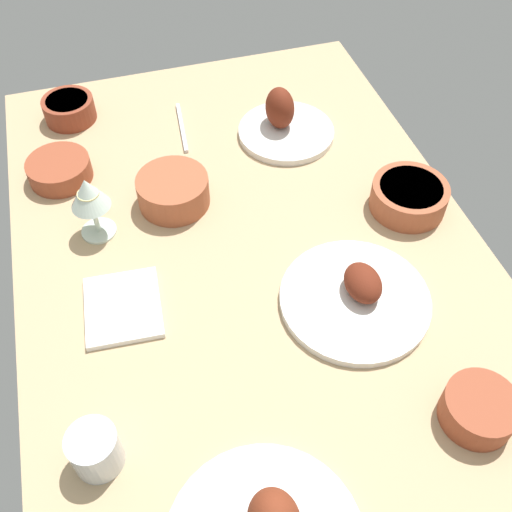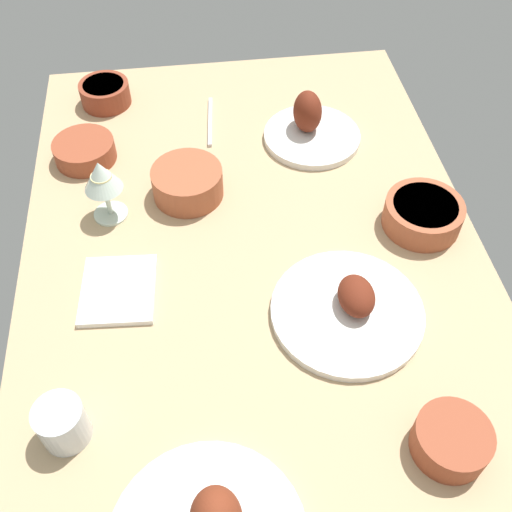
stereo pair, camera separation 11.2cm
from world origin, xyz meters
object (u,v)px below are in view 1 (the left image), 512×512
at_px(plate_center_main, 284,123).
at_px(bowl_onions, 409,196).
at_px(bowl_soup, 479,409).
at_px(spoon_loose, 182,127).
at_px(bowl_cream, 59,169).
at_px(water_tumbler, 95,450).
at_px(wine_glass, 89,196).
at_px(plate_far_side, 356,296).
at_px(bowl_potatoes, 173,190).
at_px(bowl_sauce, 69,108).
at_px(folded_napkin, 123,307).

bearing_deg(plate_center_main, bowl_onions, 29.05).
distance_m(bowl_soup, spoon_loose, 0.89).
height_order(bowl_cream, water_tumbler, water_tumbler).
distance_m(bowl_cream, wine_glass, 0.21).
distance_m(plate_far_side, bowl_potatoes, 0.44).
bearing_deg(wine_glass, bowl_sauce, -177.30).
xyz_separation_m(bowl_cream, bowl_potatoes, (0.14, 0.22, 0.01)).
bearing_deg(plate_far_side, bowl_soup, 19.40).
relative_size(bowl_sauce, spoon_loose, 0.67).
relative_size(plate_center_main, bowl_cream, 1.64).
relative_size(bowl_cream, bowl_onions, 0.87).
height_order(bowl_soup, spoon_loose, bowl_soup).
bearing_deg(spoon_loose, plate_far_side, 24.25).
distance_m(bowl_sauce, wine_glass, 0.40).
height_order(bowl_potatoes, bowl_onions, bowl_potatoes).
height_order(bowl_potatoes, wine_glass, wine_glass).
height_order(plate_far_side, bowl_potatoes, plate_far_side).
relative_size(folded_napkin, spoon_loose, 0.85).
bearing_deg(bowl_potatoes, wine_glass, -76.54).
distance_m(plate_center_main, spoon_loose, 0.24).
height_order(bowl_soup, bowl_potatoes, bowl_potatoes).
distance_m(bowl_onions, spoon_loose, 0.55).
xyz_separation_m(bowl_potatoes, wine_glass, (0.04, -0.16, 0.06)).
xyz_separation_m(plate_center_main, bowl_potatoes, (0.15, -0.29, 0.01)).
relative_size(bowl_sauce, water_tumbler, 1.56).
bearing_deg(folded_napkin, water_tumbler, -15.52).
distance_m(bowl_potatoes, water_tumbler, 0.55).
xyz_separation_m(wine_glass, folded_napkin, (0.20, 0.02, -0.09)).
xyz_separation_m(bowl_soup, water_tumbler, (-0.10, -0.57, 0.01)).
distance_m(bowl_potatoes, bowl_onions, 0.48).
bearing_deg(spoon_loose, water_tumbler, -15.45).
relative_size(plate_center_main, wine_glass, 1.59).
bearing_deg(bowl_soup, folded_napkin, -126.13).
distance_m(plate_center_main, folded_napkin, 0.59).
height_order(plate_center_main, plate_far_side, plate_center_main).
bearing_deg(folded_napkin, bowl_cream, -168.69).
xyz_separation_m(bowl_soup, bowl_onions, (-0.46, 0.10, 0.00)).
distance_m(bowl_potatoes, folded_napkin, 0.28).
xyz_separation_m(plate_center_main, spoon_loose, (-0.08, -0.22, -0.03)).
xyz_separation_m(bowl_onions, water_tumbler, (0.36, -0.68, 0.01)).
bearing_deg(wine_glass, spoon_loose, 140.40).
bearing_deg(wine_glass, folded_napkin, 5.28).
height_order(bowl_cream, spoon_loose, bowl_cream).
xyz_separation_m(bowl_potatoes, spoon_loose, (-0.24, 0.07, -0.03)).
bearing_deg(folded_napkin, bowl_onions, 98.55).
bearing_deg(bowl_potatoes, bowl_soup, 30.46).
xyz_separation_m(bowl_cream, bowl_onions, (0.30, 0.68, 0.01)).
bearing_deg(plate_center_main, folded_napkin, -47.64).
xyz_separation_m(plate_far_side, bowl_potatoes, (-0.34, -0.26, 0.02)).
distance_m(folded_napkin, spoon_loose, 0.52).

